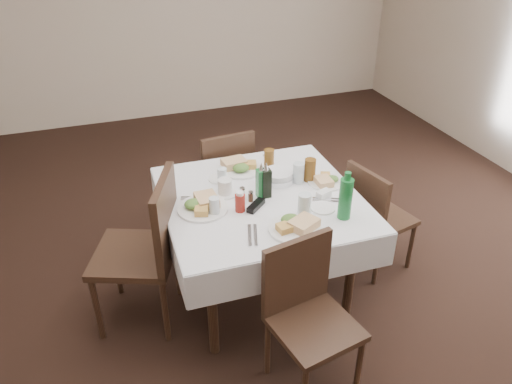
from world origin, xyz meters
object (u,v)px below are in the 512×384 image
chair_east (374,213)px  water_n (222,176)px  coffee_mug (225,188)px  chair_west (149,244)px  water_w (214,206)px  oil_cruet_green (261,182)px  water_s (304,205)px  green_bottle (345,198)px  water_e (299,173)px  oil_cruet_dark (266,182)px  chair_north (224,175)px  ketchup_bottle (240,202)px  chair_south (306,307)px  bread_basket (278,176)px  dining_table (261,208)px

chair_east → water_n: bearing=165.5°
coffee_mug → water_n: bearing=82.1°
water_n → chair_east: bearing=-14.5°
chair_east → chair_west: (-1.56, 0.01, 0.11)m
chair_east → water_w: bearing=-176.2°
oil_cruet_green → coffee_mug: size_ratio=1.64×
chair_east → water_s: water_s is taller
water_w → oil_cruet_green: oil_cruet_green is taller
water_w → green_bottle: size_ratio=0.38×
chair_west → water_e: chair_west is taller
green_bottle → coffee_mug: bearing=140.5°
chair_east → oil_cruet_dark: (-0.80, 0.02, 0.39)m
chair_north → ketchup_bottle: ketchup_bottle is taller
water_s → water_w: (-0.50, 0.18, -0.01)m
chair_south → coffee_mug: 0.92m
chair_north → ketchup_bottle: size_ratio=6.73×
chair_north → green_bottle: green_bottle is taller
water_w → bread_basket: (0.50, 0.25, -0.02)m
chair_east → water_n: water_n is taller
water_w → ketchup_bottle: bearing=-3.5°
water_w → bread_basket: bearing=26.7°
chair_west → green_bottle: (1.10, -0.36, 0.31)m
chair_east → chair_south: bearing=-139.5°
dining_table → oil_cruet_green: oil_cruet_green is taller
chair_north → water_n: 0.67m
water_e → water_s: bearing=-108.5°
dining_table → water_n: 0.33m
dining_table → chair_east: bearing=-1.7°
dining_table → water_s: water_s is taller
water_n → ketchup_bottle: ketchup_bottle is taller
ketchup_bottle → water_s: bearing=-26.5°
chair_south → water_s: bearing=69.0°
green_bottle → oil_cruet_dark: bearing=133.1°
oil_cruet_green → ketchup_bottle: size_ratio=1.81×
chair_north → chair_east: size_ratio=1.06×
oil_cruet_green → chair_south: bearing=-90.9°
chair_east → coffee_mug: 1.10m
water_s → ketchup_bottle: size_ratio=1.08×
dining_table → bread_basket: size_ratio=5.73×
ketchup_bottle → green_bottle: (0.55, -0.27, 0.07)m
chair_south → water_w: size_ratio=7.68×
chair_west → water_e: size_ratio=7.49×
chair_west → water_n: bearing=24.9°
dining_table → chair_south: size_ratio=1.42×
chair_south → oil_cruet_green: size_ratio=3.70×
dining_table → chair_north: chair_north is taller
chair_south → water_s: size_ratio=6.18×
chair_north → chair_west: chair_west is taller
water_n → oil_cruet_green: size_ratio=0.47×
chair_east → ketchup_bottle: 1.07m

